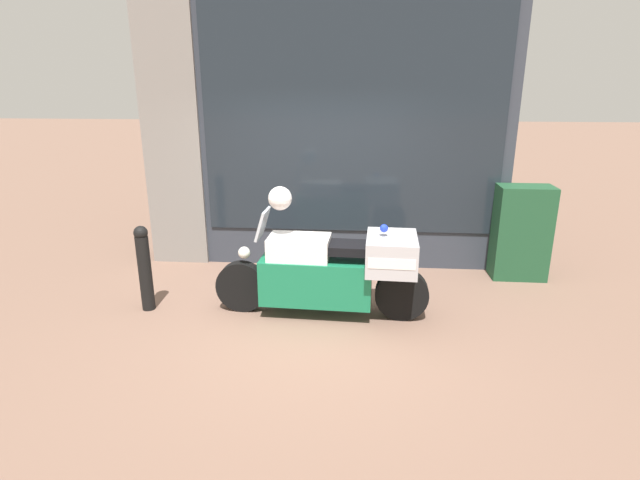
{
  "coord_description": "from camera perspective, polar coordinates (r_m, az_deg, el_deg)",
  "views": [
    {
      "loc": [
        0.52,
        -5.08,
        2.6
      ],
      "look_at": [
        0.04,
        0.68,
        0.75
      ],
      "focal_mm": 28.0,
      "sensor_mm": 36.0,
      "label": 1
    }
  ],
  "objects": [
    {
      "name": "ground_plane",
      "position": [
        5.73,
        -0.96,
        -9.2
      ],
      "size": [
        60.0,
        60.0,
        0.0
      ],
      "primitive_type": "plane",
      "color": "#7A5B4C"
    },
    {
      "name": "window_display",
      "position": [
        7.43,
        3.17,
        0.95
      ],
      "size": [
        3.84,
        0.3,
        1.88
      ],
      "color": "slate",
      "rests_on": "ground"
    },
    {
      "name": "paramedic_motorcycle",
      "position": [
        5.64,
        1.65,
        -3.37
      ],
      "size": [
        2.46,
        0.74,
        1.24
      ],
      "rotation": [
        0.0,
        0.0,
        3.1
      ],
      "color": "black",
      "rests_on": "ground"
    },
    {
      "name": "utility_cabinet",
      "position": [
        7.27,
        22.01,
        0.79
      ],
      "size": [
        0.72,
        0.42,
        1.28
      ],
      "primitive_type": "cube",
      "color": "#1E4C2D",
      "rests_on": "ground"
    },
    {
      "name": "white_helmet",
      "position": [
        5.49,
        -4.59,
        4.77
      ],
      "size": [
        0.26,
        0.26,
        0.26
      ],
      "primitive_type": "sphere",
      "color": "white",
      "rests_on": "paramedic_motorcycle"
    },
    {
      "name": "street_bollard",
      "position": [
        6.15,
        -19.42,
        -2.92
      ],
      "size": [
        0.16,
        0.16,
        1.03
      ],
      "color": "black",
      "rests_on": "ground"
    },
    {
      "name": "shop_building",
      "position": [
        7.16,
        -2.4,
        13.43
      ],
      "size": [
        5.12,
        0.55,
        4.11
      ],
      "color": "#333842",
      "rests_on": "ground"
    }
  ]
}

